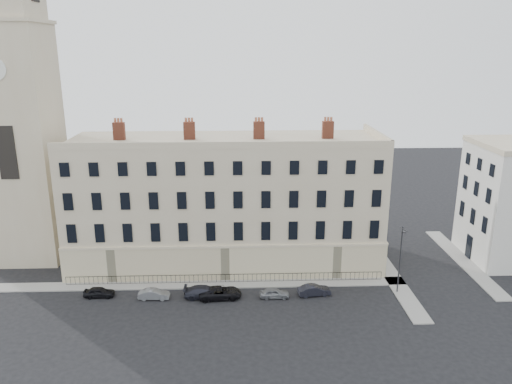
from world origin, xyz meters
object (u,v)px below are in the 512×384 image
(car_c, at_px, (205,292))
(car_f, at_px, (314,290))
(car_b, at_px, (154,294))
(car_d, at_px, (220,293))
(streetlamp, at_px, (400,257))
(car_a, at_px, (99,292))
(car_e, at_px, (274,293))

(car_c, height_order, car_f, car_c)
(car_b, bearing_deg, car_d, -88.50)
(car_b, height_order, streetlamp, streetlamp)
(car_a, xyz_separation_m, car_e, (18.38, -0.87, -0.01))
(car_a, height_order, streetlamp, streetlamp)
(car_b, distance_m, car_e, 12.56)
(car_b, relative_size, car_d, 0.72)
(car_a, height_order, car_b, car_a)
(car_d, bearing_deg, streetlamp, -93.56)
(car_a, bearing_deg, car_e, -92.85)
(streetlamp, bearing_deg, car_c, 167.93)
(car_d, bearing_deg, car_c, 79.55)
(car_b, bearing_deg, car_c, -86.99)
(car_b, xyz_separation_m, car_d, (6.88, -0.09, 0.09))
(car_a, distance_m, car_e, 18.40)
(car_c, relative_size, car_d, 0.98)
(car_f, bearing_deg, car_b, 83.06)
(car_c, bearing_deg, car_f, -88.42)
(car_e, xyz_separation_m, car_f, (4.23, 0.36, 0.04))
(streetlamp, bearing_deg, car_d, 168.48)
(car_b, relative_size, car_e, 1.04)
(car_b, relative_size, car_c, 0.74)
(car_d, xyz_separation_m, streetlamp, (18.86, 0.39, 3.57))
(car_d, distance_m, streetlamp, 19.20)
(car_c, distance_m, streetlamp, 20.78)
(car_d, xyz_separation_m, car_e, (5.68, -0.12, -0.09))
(car_f, bearing_deg, streetlamp, -96.41)
(car_c, bearing_deg, car_a, 88.22)
(car_b, xyz_separation_m, car_e, (12.56, -0.22, -0.00))
(car_d, xyz_separation_m, car_f, (9.91, 0.23, -0.05))
(car_c, distance_m, car_e, 7.29)
(car_c, relative_size, car_f, 1.25)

